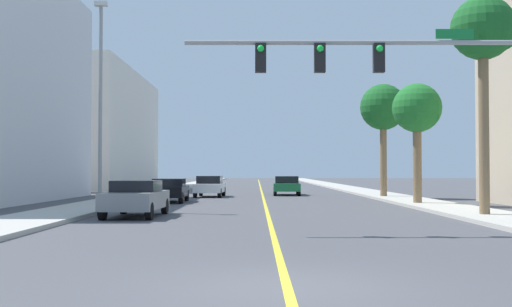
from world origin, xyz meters
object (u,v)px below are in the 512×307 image
(palm_near, at_px, (481,34))
(car_white, at_px, (208,186))
(car_green, at_px, (285,185))
(traffic_signal_mast, at_px, (402,77))
(street_lamp, at_px, (99,94))
(palm_far, at_px, (381,109))
(palm_mid, at_px, (415,111))
(car_black, at_px, (167,190))
(car_gray, at_px, (134,198))

(palm_near, height_order, car_white, palm_near)
(palm_near, bearing_deg, car_white, 121.47)
(palm_near, relative_size, car_green, 1.79)
(traffic_signal_mast, distance_m, street_lamp, 14.69)
(street_lamp, bearing_deg, palm_far, 40.65)
(car_green, bearing_deg, palm_near, -72.03)
(palm_mid, height_order, car_green, palm_mid)
(traffic_signal_mast, height_order, palm_near, palm_near)
(palm_near, xyz_separation_m, palm_mid, (-0.36, 8.48, -2.08))
(traffic_signal_mast, relative_size, palm_far, 1.37)
(street_lamp, xyz_separation_m, car_black, (1.94, 7.89, -4.43))
(palm_far, bearing_deg, car_gray, -128.14)
(car_gray, bearing_deg, palm_far, -126.52)
(car_white, bearing_deg, car_gray, -92.39)
(palm_near, xyz_separation_m, car_gray, (-13.20, 0.63, -6.19))
(palm_near, xyz_separation_m, car_white, (-11.70, 19.11, -6.19))
(car_white, distance_m, car_green, 6.20)
(street_lamp, distance_m, palm_mid, 15.72)
(street_lamp, distance_m, palm_far, 19.85)
(car_gray, bearing_deg, car_black, -86.90)
(palm_mid, distance_m, car_white, 16.08)
(street_lamp, bearing_deg, car_green, 63.49)
(street_lamp, height_order, car_white, street_lamp)
(car_gray, bearing_deg, palm_near, 178.89)
(palm_near, distance_m, car_green, 23.95)
(traffic_signal_mast, xyz_separation_m, car_green, (-2.03, 27.80, -3.76))
(street_lamp, bearing_deg, traffic_signal_mast, -40.80)
(car_green, height_order, car_black, car_green)
(palm_mid, bearing_deg, car_black, 165.30)
(street_lamp, xyz_separation_m, car_gray, (2.23, -3.41, -4.40))
(car_white, height_order, car_green, car_white)
(palm_far, relative_size, car_gray, 1.65)
(palm_far, height_order, car_black, palm_far)
(palm_near, distance_m, car_black, 19.05)
(street_lamp, xyz_separation_m, palm_near, (15.43, -4.04, 1.79))
(palm_far, bearing_deg, street_lamp, -139.35)
(palm_mid, xyz_separation_m, palm_far, (-0.02, 8.48, 0.92))
(palm_mid, relative_size, car_green, 1.32)
(car_black, bearing_deg, car_green, -125.66)
(palm_mid, relative_size, car_white, 1.46)
(palm_far, relative_size, car_white, 1.73)
(street_lamp, bearing_deg, palm_mid, 16.42)
(car_white, height_order, car_gray, car_white)
(palm_near, height_order, car_green, palm_near)
(traffic_signal_mast, relative_size, palm_mid, 1.62)
(traffic_signal_mast, relative_size, car_gray, 2.26)
(palm_mid, bearing_deg, car_green, 113.50)
(car_gray, bearing_deg, car_white, -93.03)
(car_white, bearing_deg, street_lamp, -101.64)
(palm_near, height_order, palm_far, palm_near)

